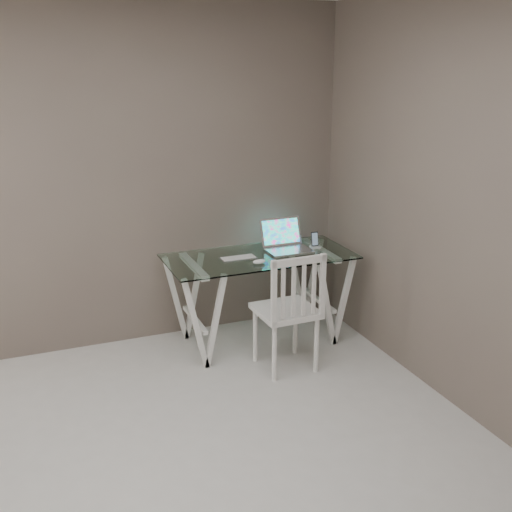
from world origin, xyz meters
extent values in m
cube|color=#665A50|center=(0.00, 2.25, 1.35)|extent=(4.00, 0.02, 2.70)
cube|color=silver|center=(1.15, 1.81, 0.74)|extent=(1.50, 0.70, 0.01)
cube|color=white|center=(0.60, 1.81, 0.36)|extent=(0.24, 0.62, 0.72)
cube|color=white|center=(1.70, 1.81, 0.36)|extent=(0.24, 0.62, 0.72)
cube|color=white|center=(1.16, 1.32, 0.46)|extent=(0.44, 0.44, 0.04)
cylinder|color=white|center=(0.99, 1.14, 0.22)|extent=(0.04, 0.04, 0.44)
cylinder|color=white|center=(1.34, 1.15, 0.22)|extent=(0.04, 0.04, 0.44)
cylinder|color=white|center=(0.98, 1.49, 0.22)|extent=(0.04, 0.04, 0.44)
cylinder|color=white|center=(1.33, 1.50, 0.22)|extent=(0.04, 0.04, 0.44)
cube|color=white|center=(1.17, 1.12, 0.70)|extent=(0.43, 0.04, 0.48)
cube|color=silver|center=(1.41, 1.83, 0.75)|extent=(0.36, 0.25, 0.02)
cube|color=#19D899|center=(1.41, 1.99, 0.87)|extent=(0.36, 0.09, 0.23)
cube|color=silver|center=(0.97, 1.81, 0.75)|extent=(0.29, 0.12, 0.01)
ellipsoid|color=white|center=(1.07, 1.63, 0.76)|extent=(0.10, 0.06, 0.03)
cube|color=white|center=(1.66, 1.84, 0.75)|extent=(0.07, 0.07, 0.02)
cube|color=black|center=(1.66, 1.85, 0.82)|extent=(0.06, 0.03, 0.12)
camera|label=1|loc=(-0.71, -2.71, 2.30)|focal=45.00mm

